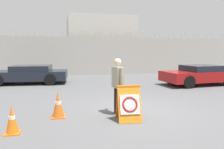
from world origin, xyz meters
TOP-DOWN VIEW (x-y plane):
  - ground_plane at (0.00, 0.00)m, footprint 90.00×90.00m
  - perimeter_wall at (0.00, 11.15)m, footprint 36.00×0.30m
  - building_block at (1.41, 15.50)m, footprint 6.24×6.51m
  - barricade_sign at (-0.46, -0.95)m, footprint 0.73×0.81m
  - security_guard at (-0.62, -0.27)m, footprint 0.37×0.68m
  - traffic_cone_near at (-2.46, -0.21)m, footprint 0.41×0.41m
  - traffic_cone_mid at (-3.54, -1.31)m, footprint 0.35×0.35m
  - parked_car_front_coupe at (-4.32, 7.18)m, footprint 4.79×2.33m
  - parked_car_far_side at (5.55, 4.43)m, footprint 4.43×2.26m

SIDE VIEW (x-z plane):
  - ground_plane at x=0.00m, z-range 0.00..0.00m
  - traffic_cone_mid at x=-3.54m, z-range 0.00..0.70m
  - traffic_cone_near at x=-2.46m, z-range 0.00..0.78m
  - barricade_sign at x=-0.46m, z-range -0.01..1.02m
  - parked_car_front_coupe at x=-4.32m, z-range 0.03..1.14m
  - parked_car_far_side at x=5.55m, z-range 0.03..1.18m
  - security_guard at x=-0.62m, z-range 0.11..1.88m
  - perimeter_wall at x=0.00m, z-range -0.22..3.37m
  - building_block at x=1.41m, z-range 0.00..5.20m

